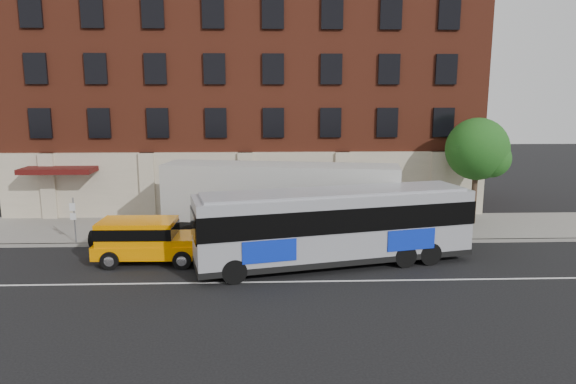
{
  "coord_description": "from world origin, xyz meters",
  "views": [
    {
      "loc": [
        1.48,
        -19.81,
        7.64
      ],
      "look_at": [
        2.41,
        5.5,
        2.85
      ],
      "focal_mm": 32.19,
      "sensor_mm": 36.0,
      "label": 1
    }
  ],
  "objects_px": {
    "street_tree": "(478,151)",
    "shipping_container": "(280,203)",
    "sign_pole": "(74,218)",
    "yellow_suv": "(145,238)",
    "city_bus": "(335,224)"
  },
  "relations": [
    {
      "from": "street_tree",
      "to": "yellow_suv",
      "type": "bearing_deg",
      "value": -160.86
    },
    {
      "from": "yellow_suv",
      "to": "sign_pole",
      "type": "bearing_deg",
      "value": 146.31
    },
    {
      "from": "yellow_suv",
      "to": "shipping_container",
      "type": "xyz_separation_m",
      "value": [
        6.29,
        3.49,
        0.86
      ]
    },
    {
      "from": "city_bus",
      "to": "shipping_container",
      "type": "distance_m",
      "value": 4.79
    },
    {
      "from": "sign_pole",
      "to": "city_bus",
      "type": "distance_m",
      "value": 13.4
    },
    {
      "from": "shipping_container",
      "to": "city_bus",
      "type": "bearing_deg",
      "value": -60.24
    },
    {
      "from": "street_tree",
      "to": "shipping_container",
      "type": "height_order",
      "value": "street_tree"
    },
    {
      "from": "sign_pole",
      "to": "street_tree",
      "type": "xyz_separation_m",
      "value": [
        22.04,
        3.34,
        2.96
      ]
    },
    {
      "from": "street_tree",
      "to": "city_bus",
      "type": "relative_size",
      "value": 0.48
    },
    {
      "from": "sign_pole",
      "to": "city_bus",
      "type": "xyz_separation_m",
      "value": [
        12.92,
        -3.51,
        0.46
      ]
    },
    {
      "from": "sign_pole",
      "to": "shipping_container",
      "type": "distance_m",
      "value": 10.58
    },
    {
      "from": "sign_pole",
      "to": "city_bus",
      "type": "height_order",
      "value": "city_bus"
    },
    {
      "from": "sign_pole",
      "to": "street_tree",
      "type": "relative_size",
      "value": 0.4
    },
    {
      "from": "yellow_suv",
      "to": "shipping_container",
      "type": "relative_size",
      "value": 0.42
    },
    {
      "from": "city_bus",
      "to": "yellow_suv",
      "type": "xyz_separation_m",
      "value": [
        -8.67,
        0.67,
        -0.76
      ]
    }
  ]
}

